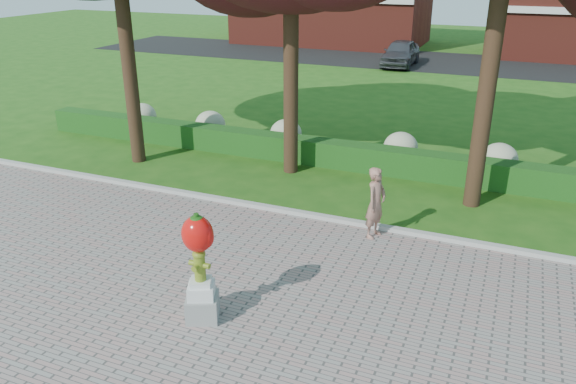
{
  "coord_description": "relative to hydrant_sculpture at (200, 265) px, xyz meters",
  "views": [
    {
      "loc": [
        4.23,
        -9.25,
        6.2
      ],
      "look_at": [
        -0.02,
        1.0,
        1.54
      ],
      "focal_mm": 35.0,
      "sensor_mm": 36.0,
      "label": 1
    }
  ],
  "objects": [
    {
      "name": "woman",
      "position": [
        2.08,
        4.44,
        -0.26
      ],
      "size": [
        0.56,
        0.72,
        1.73
      ],
      "primitive_type": "imported",
      "rotation": [
        0.0,
        0.0,
        1.31
      ],
      "color": "#9F6C5A",
      "rests_on": "walkway"
    },
    {
      "name": "parked_car",
      "position": [
        -2.25,
        27.48,
        -0.37
      ],
      "size": [
        1.88,
        4.56,
        1.55
      ],
      "primitive_type": "imported",
      "rotation": [
        0.0,
        0.0,
        0.01
      ],
      "color": "#3B3C42",
      "rests_on": "street"
    },
    {
      "name": "ground",
      "position": [
        0.54,
        1.85,
        -1.16
      ],
      "size": [
        100.0,
        100.0,
        0.0
      ],
      "primitive_type": "plane",
      "color": "#205214",
      "rests_on": "ground"
    },
    {
      "name": "hydrant_sculpture",
      "position": [
        0.0,
        0.0,
        0.0
      ],
      "size": [
        0.76,
        0.76,
        2.12
      ],
      "rotation": [
        0.0,
        0.0,
        0.42
      ],
      "color": "gray",
      "rests_on": "walkway"
    },
    {
      "name": "street",
      "position": [
        0.54,
        29.85,
        -1.15
      ],
      "size": [
        50.0,
        8.0,
        0.02
      ],
      "primitive_type": "cube",
      "color": "black",
      "rests_on": "ground"
    },
    {
      "name": "curb",
      "position": [
        0.54,
        4.85,
        -1.09
      ],
      "size": [
        40.0,
        0.18,
        0.15
      ],
      "primitive_type": "cube",
      "color": "#ADADA5",
      "rests_on": "ground"
    },
    {
      "name": "hydrangea_row",
      "position": [
        1.11,
        9.85,
        -0.61
      ],
      "size": [
        20.1,
        1.1,
        0.99
      ],
      "color": "#BABD90",
      "rests_on": "ground"
    },
    {
      "name": "lawn_hedge",
      "position": [
        0.54,
        8.85,
        -0.76
      ],
      "size": [
        24.0,
        0.7,
        0.8
      ],
      "primitive_type": "cube",
      "color": "#1A4714",
      "rests_on": "ground"
    }
  ]
}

